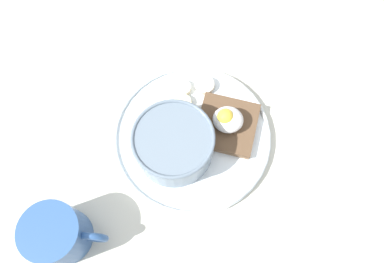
{
  "coord_description": "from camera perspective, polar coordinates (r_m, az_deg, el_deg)",
  "views": [
    {
      "loc": [
        -3.63,
        21.87,
        61.97
      ],
      "look_at": [
        0.0,
        0.0,
        5.0
      ],
      "focal_mm": 35.0,
      "sensor_mm": 36.0,
      "label": 1
    }
  ],
  "objects": [
    {
      "name": "toast_slice",
      "position": [
        0.63,
        5.32,
        0.99
      ],
      "size": [
        10.55,
        10.55,
        1.54
      ],
      "color": "brown",
      "rests_on": "plate"
    },
    {
      "name": "oatmeal_bowl",
      "position": [
        0.59,
        -2.82,
        -1.87
      ],
      "size": [
        12.97,
        12.97,
        6.25
      ],
      "color": "slate",
      "rests_on": "plate"
    },
    {
      "name": "banana_slice_front",
      "position": [
        0.65,
        -1.43,
        4.37
      ],
      "size": [
        4.45,
        4.44,
        1.34
      ],
      "color": "beige",
      "rests_on": "plate"
    },
    {
      "name": "banana_slice_left",
      "position": [
        0.66,
        -1.46,
        6.6
      ],
      "size": [
        4.16,
        4.16,
        1.24
      ],
      "color": "#F6E8C0",
      "rests_on": "plate"
    },
    {
      "name": "coffee_mug",
      "position": [
        0.59,
        -19.73,
        -14.5
      ],
      "size": [
        11.91,
        8.56,
        8.36
      ],
      "color": "#2E538B",
      "rests_on": "ground_plane"
    },
    {
      "name": "ground_plane",
      "position": [
        0.65,
        -0.0,
        -1.28
      ],
      "size": [
        120.0,
        120.0,
        2.0
      ],
      "primitive_type": "cube",
      "color": "beige",
      "rests_on": "ground"
    },
    {
      "name": "poached_egg",
      "position": [
        0.61,
        5.42,
        1.89
      ],
      "size": [
        5.05,
        4.58,
        3.94
      ],
      "color": "white",
      "rests_on": "toast_slice"
    },
    {
      "name": "plate",
      "position": [
        0.63,
        -0.0,
        -0.72
      ],
      "size": [
        26.64,
        26.64,
        1.6
      ],
      "color": "white",
      "rests_on": "ground_plane"
    },
    {
      "name": "banana_slice_back",
      "position": [
        0.66,
        1.95,
        7.04
      ],
      "size": [
        4.87,
        4.85,
        1.51
      ],
      "color": "#F9E4C4",
      "rests_on": "plate"
    }
  ]
}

